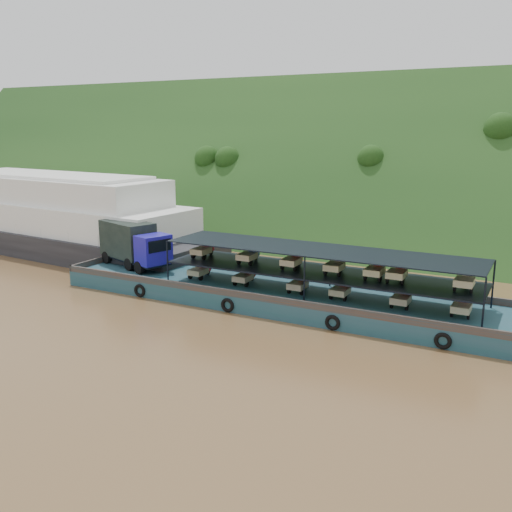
% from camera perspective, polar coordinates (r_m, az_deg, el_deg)
% --- Properties ---
extents(ground, '(160.00, 160.00, 0.00)m').
position_cam_1_polar(ground, '(42.02, 0.50, -5.34)').
color(ground, brown).
rests_on(ground, ground).
extents(hillside, '(140.00, 39.60, 39.60)m').
position_cam_1_polar(hillside, '(74.93, 13.29, 2.38)').
color(hillside, '#163513').
rests_on(hillside, ground).
extents(cargo_barge, '(35.11, 7.18, 5.03)m').
position_cam_1_polar(cargo_barge, '(43.86, -0.16, -2.83)').
color(cargo_barge, '#16454D').
rests_on(cargo_barge, ground).
extents(passenger_ferry, '(41.20, 13.13, 8.21)m').
position_cam_1_polar(passenger_ferry, '(65.87, -19.80, 3.72)').
color(passenger_ferry, black).
rests_on(passenger_ferry, ground).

